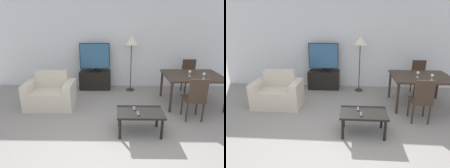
% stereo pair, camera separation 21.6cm
% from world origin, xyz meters
% --- Properties ---
extents(ground_plane, '(18.00, 18.00, 0.00)m').
position_xyz_m(ground_plane, '(0.00, 0.00, 0.00)').
color(ground_plane, gray).
extents(wall_back, '(7.42, 0.06, 2.70)m').
position_xyz_m(wall_back, '(0.00, 3.57, 1.35)').
color(wall_back, silver).
rests_on(wall_back, ground_plane).
extents(armchair, '(1.12, 0.72, 0.83)m').
position_xyz_m(armchair, '(-1.50, 1.98, 0.31)').
color(armchair, beige).
rests_on(armchair, ground_plane).
extents(tv_stand, '(0.91, 0.44, 0.54)m').
position_xyz_m(tv_stand, '(-0.56, 3.29, 0.27)').
color(tv_stand, black).
rests_on(tv_stand, ground_plane).
extents(tv, '(0.87, 0.30, 0.82)m').
position_xyz_m(tv, '(-0.56, 3.28, 0.95)').
color(tv, black).
rests_on(tv, tv_stand).
extents(coffee_table, '(0.85, 0.53, 0.44)m').
position_xyz_m(coffee_table, '(0.49, 0.85, 0.38)').
color(coffee_table, black).
rests_on(coffee_table, ground_plane).
extents(dining_table, '(1.35, 1.08, 0.75)m').
position_xyz_m(dining_table, '(1.90, 2.20, 0.67)').
color(dining_table, '#38281E').
rests_on(dining_table, ground_plane).
extents(dining_chair_near, '(0.40, 0.40, 0.93)m').
position_xyz_m(dining_chair_near, '(1.67, 1.35, 0.52)').
color(dining_chair_near, '#38281E').
rests_on(dining_chair_near, ground_plane).
extents(dining_chair_far, '(0.40, 0.40, 0.93)m').
position_xyz_m(dining_chair_far, '(2.14, 3.05, 0.52)').
color(dining_chair_far, '#38281E').
rests_on(dining_chair_far, ground_plane).
extents(floor_lamp, '(0.37, 0.37, 1.58)m').
position_xyz_m(floor_lamp, '(0.49, 3.16, 1.39)').
color(floor_lamp, black).
rests_on(floor_lamp, ground_plane).
extents(remote_primary, '(0.04, 0.15, 0.02)m').
position_xyz_m(remote_primary, '(0.44, 0.75, 0.45)').
color(remote_primary, '#38383D').
rests_on(remote_primary, coffee_table).
extents(remote_secondary, '(0.04, 0.15, 0.02)m').
position_xyz_m(remote_secondary, '(0.40, 0.96, 0.45)').
color(remote_secondary, '#38383D').
rests_on(remote_secondary, coffee_table).
extents(wine_glass_left, '(0.07, 0.07, 0.15)m').
position_xyz_m(wine_glass_left, '(2.02, 1.87, 0.85)').
color(wine_glass_left, silver).
rests_on(wine_glass_left, dining_table).
extents(wine_glass_center, '(0.07, 0.07, 0.15)m').
position_xyz_m(wine_glass_center, '(1.77, 2.07, 0.85)').
color(wine_glass_center, silver).
rests_on(wine_glass_center, dining_table).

